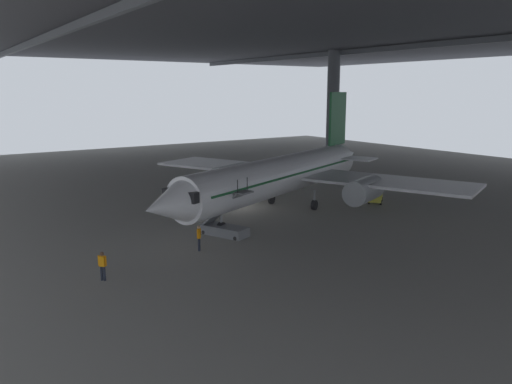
{
  "coord_description": "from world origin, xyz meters",
  "views": [
    {
      "loc": [
        38.82,
        -23.77,
        10.57
      ],
      "look_at": [
        5.33,
        -0.97,
        2.42
      ],
      "focal_mm": 35.24,
      "sensor_mm": 36.0,
      "label": 1
    }
  ],
  "objects_px": {
    "crew_worker_by_stairs": "(199,236)",
    "airplane_main": "(283,175)",
    "baggage_tug": "(376,197)",
    "boarding_stairs": "(225,226)",
    "crew_worker_near_nose": "(102,264)"
  },
  "relations": [
    {
      "from": "airplane_main",
      "to": "boarding_stairs",
      "type": "distance_m",
      "value": 9.54
    },
    {
      "from": "airplane_main",
      "to": "crew_worker_near_nose",
      "type": "bearing_deg",
      "value": -67.12
    },
    {
      "from": "crew_worker_by_stairs",
      "to": "baggage_tug",
      "type": "height_order",
      "value": "crew_worker_by_stairs"
    },
    {
      "from": "airplane_main",
      "to": "boarding_stairs",
      "type": "bearing_deg",
      "value": -64.68
    },
    {
      "from": "crew_worker_by_stairs",
      "to": "baggage_tug",
      "type": "xyz_separation_m",
      "value": [
        -3.64,
        21.07,
        -0.49
      ]
    },
    {
      "from": "boarding_stairs",
      "to": "baggage_tug",
      "type": "xyz_separation_m",
      "value": [
        -1.43,
        17.7,
        -0.19
      ]
    },
    {
      "from": "crew_worker_near_nose",
      "to": "crew_worker_by_stairs",
      "type": "xyz_separation_m",
      "value": [
        -1.78,
        7.08,
        0.04
      ]
    },
    {
      "from": "crew_worker_by_stairs",
      "to": "baggage_tug",
      "type": "relative_size",
      "value": 0.71
    },
    {
      "from": "airplane_main",
      "to": "boarding_stairs",
      "type": "height_order",
      "value": "airplane_main"
    },
    {
      "from": "crew_worker_by_stairs",
      "to": "baggage_tug",
      "type": "bearing_deg",
      "value": 99.8
    },
    {
      "from": "airplane_main",
      "to": "boarding_stairs",
      "type": "relative_size",
      "value": 7.09
    },
    {
      "from": "crew_worker_by_stairs",
      "to": "airplane_main",
      "type": "bearing_deg",
      "value": 117.72
    },
    {
      "from": "airplane_main",
      "to": "baggage_tug",
      "type": "xyz_separation_m",
      "value": [
        2.5,
        9.39,
        -2.74
      ]
    },
    {
      "from": "airplane_main",
      "to": "crew_worker_by_stairs",
      "type": "distance_m",
      "value": 13.39
    },
    {
      "from": "airplane_main",
      "to": "crew_worker_near_nose",
      "type": "xyz_separation_m",
      "value": [
        7.92,
        -18.76,
        -2.29
      ]
    }
  ]
}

